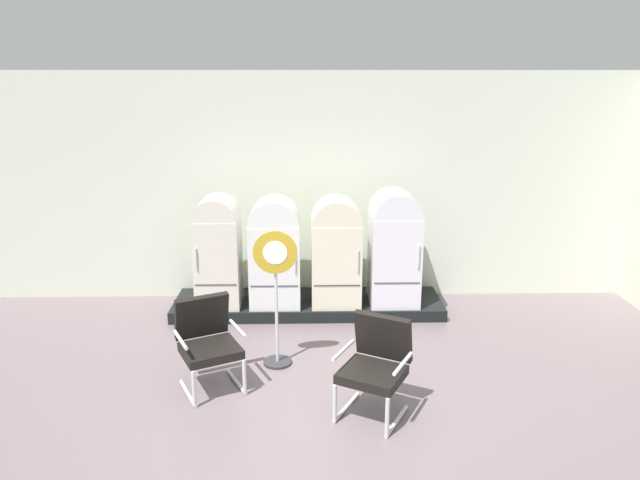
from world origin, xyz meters
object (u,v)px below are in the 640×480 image
(refrigerator_0, at_px, (218,248))
(armchair_left, at_px, (208,339))
(refrigerator_1, at_px, (275,249))
(refrigerator_3, at_px, (394,244))
(armchair_right, at_px, (376,362))
(refrigerator_2, at_px, (336,249))
(sign_stand, at_px, (276,299))

(refrigerator_0, bearing_deg, armchair_left, -85.36)
(refrigerator_0, xyz_separation_m, refrigerator_1, (0.75, 0.00, -0.02))
(refrigerator_3, xyz_separation_m, armchair_left, (-2.19, -1.95, -0.44))
(refrigerator_1, xyz_separation_m, refrigerator_3, (1.59, 0.04, 0.05))
(armchair_right, bearing_deg, refrigerator_1, 113.73)
(refrigerator_2, height_order, refrigerator_3, refrigerator_3)
(refrigerator_0, distance_m, sign_stand, 1.68)
(refrigerator_1, relative_size, armchair_left, 1.52)
(refrigerator_0, height_order, sign_stand, refrigerator_0)
(refrigerator_1, relative_size, refrigerator_2, 1.00)
(refrigerator_3, bearing_deg, refrigerator_2, -177.08)
(refrigerator_0, height_order, armchair_left, refrigerator_0)
(refrigerator_2, distance_m, sign_stand, 1.63)
(armchair_left, bearing_deg, refrigerator_1, 72.61)
(armchair_right, distance_m, sign_stand, 1.42)
(armchair_left, bearing_deg, armchair_right, -17.64)
(refrigerator_0, bearing_deg, sign_stand, -59.90)
(refrigerator_2, distance_m, refrigerator_3, 0.78)
(refrigerator_2, height_order, armchair_left, refrigerator_2)
(refrigerator_0, distance_m, armchair_right, 3.08)
(refrigerator_0, height_order, refrigerator_3, refrigerator_3)
(refrigerator_1, bearing_deg, armchair_left, -107.39)
(refrigerator_1, xyz_separation_m, armchair_left, (-0.60, -1.91, -0.39))
(armchair_right, bearing_deg, refrigerator_2, 96.11)
(refrigerator_0, distance_m, refrigerator_1, 0.75)
(armchair_left, relative_size, sign_stand, 0.61)
(refrigerator_1, bearing_deg, refrigerator_0, -179.76)
(sign_stand, bearing_deg, refrigerator_2, 63.56)
(refrigerator_3, bearing_deg, refrigerator_0, -178.87)
(armchair_right, xyz_separation_m, sign_stand, (-0.99, 0.99, 0.26))
(refrigerator_2, bearing_deg, refrigerator_3, 2.92)
(refrigerator_0, relative_size, refrigerator_3, 0.97)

